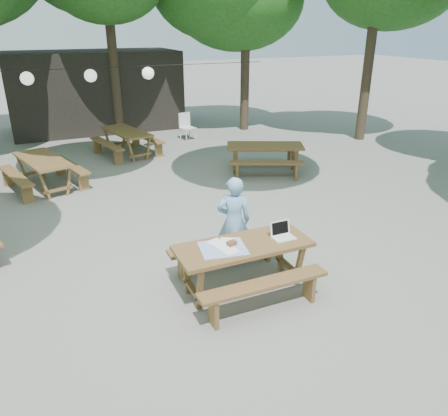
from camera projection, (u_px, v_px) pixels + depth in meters
The scene contains 11 objects.
ground at pixel (167, 248), 7.84m from camera, with size 80.00×80.00×0.00m, color slate.
pavilion at pixel (95, 90), 16.31m from camera, with size 6.00×3.00×2.80m, color black.
main_picnic_table at pixel (243, 266), 6.50m from camera, with size 2.00×1.58×0.75m.
picnic_table_ne at pixel (265, 158), 11.69m from camera, with size 2.38×2.22×0.75m.
picnic_table_far_w at pixel (44, 173), 10.54m from camera, with size 2.03×2.25×0.75m.
picnic_table_far_e at pixel (127, 142), 13.21m from camera, with size 1.98×2.21×0.75m.
woman at pixel (234, 221), 7.08m from camera, with size 0.55×0.36×1.51m, color #7AA9DE.
plastic_chair at pixel (188, 132), 15.04m from camera, with size 0.53×0.53×0.90m.
laptop at pixel (282, 233), 6.54m from camera, with size 0.33×0.26×0.24m.
tabletop_clutter at pixel (225, 247), 6.25m from camera, with size 0.73×0.65×0.08m.
paper_lanterns at pixel (91, 76), 11.88m from camera, with size 9.00×0.34×0.38m.
Camera 1 is at (-1.88, -6.76, 3.72)m, focal length 35.00 mm.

